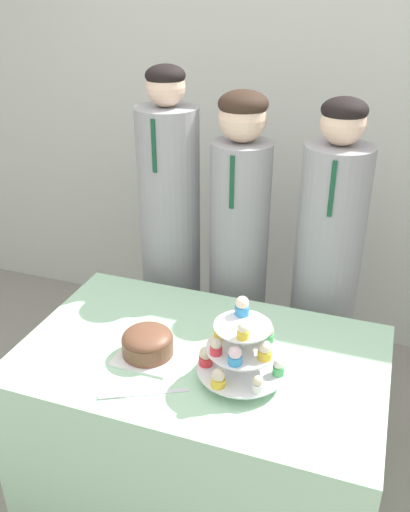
{
  "coord_description": "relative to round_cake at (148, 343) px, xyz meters",
  "views": [
    {
      "loc": [
        0.54,
        -1.08,
        1.94
      ],
      "look_at": [
        0.0,
        0.44,
        1.12
      ],
      "focal_mm": 38.0,
      "sensor_mm": 36.0,
      "label": 1
    }
  ],
  "objects": [
    {
      "name": "cake_knife",
      "position": [
        0.03,
        -0.21,
        -0.05
      ],
      "size": [
        0.27,
        0.15,
        0.01
      ],
      "rotation": [
        0.0,
        0.0,
        0.47
      ],
      "color": "silver",
      "rests_on": "table"
    },
    {
      "name": "student_2",
      "position": [
        0.52,
        0.7,
        -0.06
      ],
      "size": [
        0.28,
        0.28,
        1.56
      ],
      "color": "#939399",
      "rests_on": "ground_plane"
    },
    {
      "name": "cupcake_stand",
      "position": [
        0.34,
        -0.01,
        0.07
      ],
      "size": [
        0.3,
        0.3,
        0.28
      ],
      "color": "silver",
      "rests_on": "table"
    },
    {
      "name": "student_1",
      "position": [
        0.13,
        0.7,
        -0.04
      ],
      "size": [
        0.26,
        0.27,
        1.56
      ],
      "color": "#939399",
      "rests_on": "ground_plane"
    },
    {
      "name": "student_0",
      "position": [
        -0.21,
        0.7,
        -0.02
      ],
      "size": [
        0.28,
        0.28,
        1.65
      ],
      "color": "#939399",
      "rests_on": "ground_plane"
    },
    {
      "name": "round_cake",
      "position": [
        0.0,
        0.0,
        0.0
      ],
      "size": [
        0.21,
        0.21,
        0.11
      ],
      "color": "white",
      "rests_on": "table"
    },
    {
      "name": "table",
      "position": [
        0.17,
        0.08,
        -0.43
      ],
      "size": [
        1.3,
        0.8,
        0.76
      ],
      "color": "#A8DBB2",
      "rests_on": "ground_plane"
    },
    {
      "name": "wall_back",
      "position": [
        0.17,
        1.51,
        0.54
      ],
      "size": [
        9.0,
        0.06,
        2.7
      ],
      "color": "silver",
      "rests_on": "ground_plane"
    }
  ]
}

